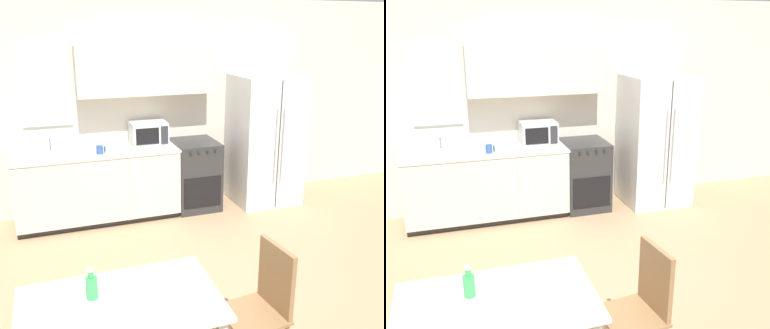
{
  "view_description": "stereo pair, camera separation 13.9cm",
  "coord_description": "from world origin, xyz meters",
  "views": [
    {
      "loc": [
        -0.95,
        -3.23,
        2.32
      ],
      "look_at": [
        0.35,
        0.55,
        1.05
      ],
      "focal_mm": 40.0,
      "sensor_mm": 36.0,
      "label": 1
    },
    {
      "loc": [
        -0.81,
        -3.27,
        2.32
      ],
      "look_at": [
        0.35,
        0.55,
        1.05
      ],
      "focal_mm": 40.0,
      "sensor_mm": 36.0,
      "label": 2
    }
  ],
  "objects": [
    {
      "name": "microwave",
      "position": [
        0.26,
        2.0,
        1.05
      ],
      "size": [
        0.45,
        0.37,
        0.29
      ],
      "color": "silver",
      "rests_on": "kitchen_counter"
    },
    {
      "name": "kitchen_sink",
      "position": [
        -0.94,
        1.89,
        0.92
      ],
      "size": [
        0.74,
        0.43,
        0.21
      ],
      "color": "#B7BABC",
      "rests_on": "kitchen_counter"
    },
    {
      "name": "oven_range",
      "position": [
        0.85,
        1.89,
        0.46
      ],
      "size": [
        0.58,
        0.66,
        0.91
      ],
      "color": "#2D2D2D",
      "rests_on": "ground_plane"
    },
    {
      "name": "coffee_mug",
      "position": [
        -0.39,
        1.73,
        0.96
      ],
      "size": [
        0.11,
        0.08,
        0.1
      ],
      "color": "#335999",
      "rests_on": "kitchen_counter"
    },
    {
      "name": "refrigerator",
      "position": [
        1.84,
        1.83,
        0.87
      ],
      "size": [
        0.86,
        0.82,
        1.75
      ],
      "color": "white",
      "rests_on": "ground_plane"
    },
    {
      "name": "dining_table",
      "position": [
        -0.64,
        -0.97,
        0.62
      ],
      "size": [
        1.23,
        0.75,
        0.73
      ],
      "color": "white",
      "rests_on": "ground_plane"
    },
    {
      "name": "kitchen_counter",
      "position": [
        -0.43,
        1.89,
        0.46
      ],
      "size": [
        1.98,
        0.68,
        0.91
      ],
      "color": "#333333",
      "rests_on": "ground_plane"
    },
    {
      "name": "drink_bottle",
      "position": [
        -0.79,
        -0.87,
        0.81
      ],
      "size": [
        0.07,
        0.07,
        0.21
      ],
      "color": "#3FB259",
      "rests_on": "dining_table"
    },
    {
      "name": "wall_back",
      "position": [
        0.03,
        2.22,
        1.42
      ],
      "size": [
        12.0,
        0.38,
        2.7
      ],
      "color": "beige",
      "rests_on": "ground_plane"
    },
    {
      "name": "ground_plane",
      "position": [
        0.0,
        0.0,
        0.0
      ],
      "size": [
        12.0,
        12.0,
        0.0
      ],
      "primitive_type": "plane",
      "color": "tan"
    },
    {
      "name": "dining_chair_side",
      "position": [
        0.36,
        -0.99,
        0.54
      ],
      "size": [
        0.44,
        0.44,
        0.93
      ],
      "rotation": [
        0.0,
        0.0,
        1.69
      ],
      "color": "#997047",
      "rests_on": "ground_plane"
    }
  ]
}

